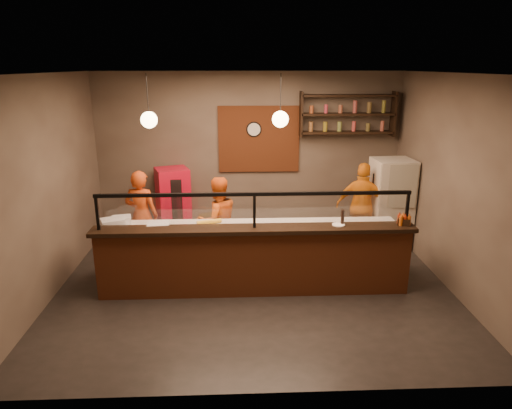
{
  "coord_description": "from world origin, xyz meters",
  "views": [
    {
      "loc": [
        -0.24,
        -6.5,
        3.32
      ],
      "look_at": [
        0.05,
        0.3,
        1.22
      ],
      "focal_mm": 32.0,
      "sensor_mm": 36.0,
      "label": 1
    }
  ],
  "objects_px": {
    "cook_mid": "(218,221)",
    "pepper_mill": "(343,217)",
    "cook_left": "(142,216)",
    "pizza_dough": "(308,226)",
    "wall_clock": "(254,129)",
    "fridge": "(390,204)",
    "cook_right": "(362,207)",
    "red_cooler": "(173,203)",
    "condiment_caddy": "(404,221)"
  },
  "relations": [
    {
      "from": "fridge",
      "to": "pepper_mill",
      "type": "distance_m",
      "value": 2.17
    },
    {
      "from": "pepper_mill",
      "to": "fridge",
      "type": "bearing_deg",
      "value": 52.64
    },
    {
      "from": "cook_left",
      "to": "cook_right",
      "type": "distance_m",
      "value": 3.97
    },
    {
      "from": "cook_left",
      "to": "pizza_dough",
      "type": "xyz_separation_m",
      "value": [
        2.77,
        -0.92,
        0.1
      ]
    },
    {
      "from": "fridge",
      "to": "cook_mid",
      "type": "bearing_deg",
      "value": -173.18
    },
    {
      "from": "condiment_caddy",
      "to": "red_cooler",
      "type": "bearing_deg",
      "value": 146.78
    },
    {
      "from": "pepper_mill",
      "to": "pizza_dough",
      "type": "bearing_deg",
      "value": 137.81
    },
    {
      "from": "cook_left",
      "to": "fridge",
      "type": "relative_size",
      "value": 0.96
    },
    {
      "from": "cook_right",
      "to": "fridge",
      "type": "bearing_deg",
      "value": -148.09
    },
    {
      "from": "cook_left",
      "to": "wall_clock",
      "type": "bearing_deg",
      "value": -133.38
    },
    {
      "from": "cook_right",
      "to": "fridge",
      "type": "height_order",
      "value": "fridge"
    },
    {
      "from": "pizza_dough",
      "to": "cook_right",
      "type": "bearing_deg",
      "value": 45.53
    },
    {
      "from": "cook_right",
      "to": "pepper_mill",
      "type": "bearing_deg",
      "value": 86.45
    },
    {
      "from": "wall_clock",
      "to": "pepper_mill",
      "type": "relative_size",
      "value": 1.37
    },
    {
      "from": "cook_left",
      "to": "pizza_dough",
      "type": "distance_m",
      "value": 2.92
    },
    {
      "from": "cook_mid",
      "to": "condiment_caddy",
      "type": "distance_m",
      "value": 3.02
    },
    {
      "from": "cook_mid",
      "to": "pepper_mill",
      "type": "height_order",
      "value": "cook_mid"
    },
    {
      "from": "wall_clock",
      "to": "cook_mid",
      "type": "relative_size",
      "value": 0.2
    },
    {
      "from": "pizza_dough",
      "to": "cook_mid",
      "type": "bearing_deg",
      "value": 154.39
    },
    {
      "from": "wall_clock",
      "to": "red_cooler",
      "type": "xyz_separation_m",
      "value": [
        -1.6,
        -0.31,
        -1.4
      ]
    },
    {
      "from": "pizza_dough",
      "to": "wall_clock",
      "type": "bearing_deg",
      "value": 108.45
    },
    {
      "from": "wall_clock",
      "to": "pepper_mill",
      "type": "height_order",
      "value": "wall_clock"
    },
    {
      "from": "red_cooler",
      "to": "condiment_caddy",
      "type": "height_order",
      "value": "red_cooler"
    },
    {
      "from": "fridge",
      "to": "cook_left",
      "type": "bearing_deg",
      "value": -179.29
    },
    {
      "from": "wall_clock",
      "to": "condiment_caddy",
      "type": "relative_size",
      "value": 1.69
    },
    {
      "from": "wall_clock",
      "to": "cook_mid",
      "type": "height_order",
      "value": "wall_clock"
    },
    {
      "from": "cook_left",
      "to": "cook_right",
      "type": "bearing_deg",
      "value": -163.48
    },
    {
      "from": "cook_mid",
      "to": "pizza_dough",
      "type": "xyz_separation_m",
      "value": [
        1.44,
        -0.69,
        0.14
      ]
    },
    {
      "from": "cook_mid",
      "to": "condiment_caddy",
      "type": "relative_size",
      "value": 8.62
    },
    {
      "from": "cook_left",
      "to": "pizza_dough",
      "type": "relative_size",
      "value": 3.49
    },
    {
      "from": "cook_left",
      "to": "condiment_caddy",
      "type": "bearing_deg",
      "value": 173.98
    },
    {
      "from": "wall_clock",
      "to": "cook_left",
      "type": "relative_size",
      "value": 0.19
    },
    {
      "from": "pizza_dough",
      "to": "condiment_caddy",
      "type": "relative_size",
      "value": 2.59
    },
    {
      "from": "wall_clock",
      "to": "pepper_mill",
      "type": "distance_m",
      "value": 3.08
    },
    {
      "from": "cook_left",
      "to": "fridge",
      "type": "distance_m",
      "value": 4.52
    },
    {
      "from": "wall_clock",
      "to": "red_cooler",
      "type": "height_order",
      "value": "wall_clock"
    },
    {
      "from": "red_cooler",
      "to": "pepper_mill",
      "type": "height_order",
      "value": "red_cooler"
    },
    {
      "from": "pepper_mill",
      "to": "cook_right",
      "type": "bearing_deg",
      "value": 64.91
    },
    {
      "from": "cook_mid",
      "to": "cook_right",
      "type": "height_order",
      "value": "cook_right"
    },
    {
      "from": "cook_left",
      "to": "cook_right",
      "type": "relative_size",
      "value": 0.98
    },
    {
      "from": "cook_left",
      "to": "cook_mid",
      "type": "bearing_deg",
      "value": -177.49
    },
    {
      "from": "fridge",
      "to": "condiment_caddy",
      "type": "bearing_deg",
      "value": -107.03
    },
    {
      "from": "cook_right",
      "to": "pepper_mill",
      "type": "xyz_separation_m",
      "value": [
        -0.75,
        -1.6,
        0.35
      ]
    },
    {
      "from": "fridge",
      "to": "pizza_dough",
      "type": "relative_size",
      "value": 3.65
    },
    {
      "from": "wall_clock",
      "to": "fridge",
      "type": "bearing_deg",
      "value": -21.4
    },
    {
      "from": "cook_mid",
      "to": "cook_right",
      "type": "xyz_separation_m",
      "value": [
        2.63,
        0.52,
        0.05
      ]
    },
    {
      "from": "red_cooler",
      "to": "fridge",
      "type": "bearing_deg",
      "value": -28.92
    },
    {
      "from": "condiment_caddy",
      "to": "pepper_mill",
      "type": "bearing_deg",
      "value": 176.82
    },
    {
      "from": "cook_mid",
      "to": "fridge",
      "type": "xyz_separation_m",
      "value": [
        3.18,
        0.62,
        0.07
      ]
    },
    {
      "from": "fridge",
      "to": "pepper_mill",
      "type": "height_order",
      "value": "fridge"
    }
  ]
}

